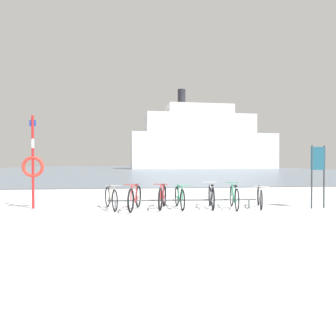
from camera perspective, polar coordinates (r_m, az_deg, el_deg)
The scene contains 12 objects.
ground at distance 61.26m, azimuth -4.62°, elevation -0.40°, with size 80.00×132.00×0.08m.
bike_rack at distance 9.67m, azimuth 2.93°, elevation -6.22°, with size 4.84×0.23×0.31m.
bicycle_0 at distance 9.74m, azimuth -10.88°, elevation -5.64°, with size 0.63×1.65×0.80m.
bicycle_1 at distance 9.49m, azimuth -6.38°, elevation -5.69°, with size 0.55×1.78×0.85m.
bicycle_2 at distance 9.72m, azimuth -1.08°, elevation -5.57°, with size 0.53×1.64×0.83m.
bicycle_3 at distance 9.78m, azimuth 2.23°, elevation -5.64°, with size 0.46×1.70×0.78m.
bicycle_4 at distance 9.90m, azimuth 8.32°, elevation -5.44°, with size 0.46×1.71×0.84m.
bicycle_5 at distance 9.94m, azimuth 12.56°, elevation -5.44°, with size 0.47×1.74×0.82m.
bicycle_6 at distance 10.33m, azimuth 17.18°, elevation -5.40°, with size 0.66×1.62×0.75m.
info_sign at distance 10.87m, azimuth 26.83°, elevation 0.44°, with size 0.55×0.14×2.06m.
rescue_post at distance 10.58m, azimuth -24.48°, elevation 0.68°, with size 0.70×0.11×3.02m.
ferry_ship at distance 75.62m, azimuth 6.39°, elevation 4.92°, with size 36.02×12.12×19.68m.
Camera 1 is at (-1.79, -7.32, 1.49)m, focal length 31.79 mm.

